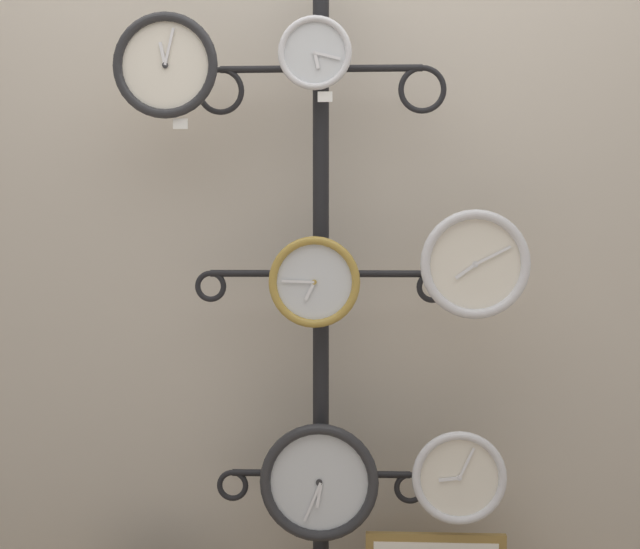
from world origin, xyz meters
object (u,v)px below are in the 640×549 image
(clock_middle_center, at_px, (314,282))
(clock_middle_right, at_px, (475,264))
(display_stand, at_px, (321,420))
(clock_top_left, at_px, (166,66))
(clock_top_center, at_px, (315,53))
(clock_bottom_center, at_px, (321,482))
(clock_bottom_right, at_px, (459,477))

(clock_middle_center, relative_size, clock_middle_right, 0.85)
(display_stand, height_order, clock_middle_right, display_stand)
(clock_top_left, bearing_deg, clock_top_center, 3.76)
(display_stand, xyz_separation_m, clock_top_left, (-0.41, -0.10, 0.98))
(clock_bottom_center, bearing_deg, clock_top_left, -178.97)
(clock_top_center, xyz_separation_m, clock_middle_center, (-0.00, -0.02, -0.62))
(clock_top_left, height_order, clock_top_center, clock_top_left)
(clock_top_left, xyz_separation_m, clock_middle_right, (0.83, -0.01, -0.53))
(display_stand, distance_m, clock_top_left, 1.07)
(clock_top_center, relative_size, clock_middle_right, 0.68)
(display_stand, xyz_separation_m, clock_bottom_right, (0.38, -0.10, -0.13))
(clock_top_center, height_order, clock_bottom_right, clock_top_center)
(display_stand, xyz_separation_m, clock_bottom_center, (0.00, -0.09, -0.15))
(clock_middle_center, xyz_separation_m, clock_bottom_right, (0.39, -0.00, -0.53))
(clock_middle_right, bearing_deg, clock_bottom_right, 160.66)
(display_stand, bearing_deg, clock_bottom_center, -87.53)
(clock_top_left, bearing_deg, display_stand, 13.63)
(clock_top_center, bearing_deg, clock_middle_right, -4.77)
(clock_middle_right, bearing_deg, display_stand, 165.26)
(clock_middle_center, xyz_separation_m, clock_bottom_center, (0.02, 0.00, -0.55))
(clock_top_left, xyz_separation_m, clock_top_center, (0.40, 0.03, 0.03))
(clock_top_center, bearing_deg, clock_bottom_right, -3.35)
(display_stand, relative_size, clock_bottom_center, 6.13)
(clock_bottom_right, bearing_deg, clock_bottom_center, 179.37)
(clock_bottom_center, distance_m, clock_bottom_right, 0.38)
(clock_top_left, relative_size, clock_middle_center, 1.15)
(clock_middle_center, bearing_deg, display_stand, 82.30)
(clock_middle_center, height_order, clock_bottom_center, clock_middle_center)
(clock_top_left, height_order, clock_middle_center, clock_top_left)
(display_stand, bearing_deg, clock_middle_right, -14.74)
(clock_top_left, bearing_deg, clock_middle_center, 0.69)
(display_stand, height_order, clock_bottom_right, display_stand)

